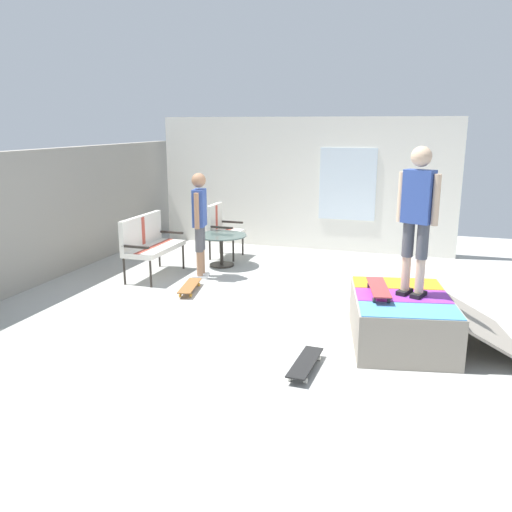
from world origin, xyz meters
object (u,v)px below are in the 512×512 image
(person_skater, at_px, (417,211))
(patio_chair_near_house, at_px, (221,226))
(skateboard_by_bench, at_px, (190,286))
(skate_ramp, at_px, (404,319))
(skateboard_on_ramp, at_px, (379,288))
(person_watching, at_px, (200,217))
(patio_table, at_px, (221,244))
(patio_bench, at_px, (148,240))
(skateboard_spare, at_px, (305,363))

(person_skater, bearing_deg, patio_chair_near_house, 48.33)
(patio_chair_near_house, distance_m, skateboard_by_bench, 2.28)
(skate_ramp, height_order, skateboard_by_bench, skate_ramp)
(person_skater, height_order, skateboard_on_ramp, person_skater)
(person_watching, bearing_deg, skateboard_on_ramp, -121.89)
(skateboard_on_ramp, bearing_deg, patio_table, 47.93)
(skate_ramp, height_order, person_watching, person_watching)
(patio_bench, height_order, patio_chair_near_house, same)
(person_watching, distance_m, skateboard_by_bench, 1.23)
(skate_ramp, xyz_separation_m, skateboard_by_bench, (1.05, 3.21, -0.21))
(skate_ramp, relative_size, skateboard_on_ramp, 2.56)
(patio_chair_near_house, distance_m, patio_table, 0.69)
(skateboard_by_bench, height_order, skateboard_spare, same)
(patio_table, height_order, skateboard_spare, patio_table)
(skateboard_spare, bearing_deg, patio_bench, 50.49)
(patio_table, relative_size, person_watching, 0.52)
(patio_bench, distance_m, skateboard_on_ramp, 4.28)
(skateboard_spare, bearing_deg, patio_chair_near_house, 31.28)
(patio_bench, relative_size, person_watching, 0.72)
(patio_table, relative_size, skateboard_on_ramp, 1.09)
(skate_ramp, bearing_deg, person_skater, -63.55)
(patio_table, bearing_deg, patio_chair_near_house, 22.18)
(person_watching, bearing_deg, patio_chair_near_house, 7.56)
(patio_bench, distance_m, skateboard_spare, 4.29)
(patio_chair_near_house, height_order, patio_table, patio_chair_near_house)
(patio_table, bearing_deg, skateboard_spare, -147.36)
(skateboard_by_bench, relative_size, skateboard_spare, 1.02)
(person_watching, relative_size, person_skater, 1.03)
(patio_table, height_order, skateboard_by_bench, patio_table)
(skateboard_spare, bearing_deg, patio_table, 32.64)
(skate_ramp, height_order, skateboard_on_ramp, skateboard_on_ramp)
(patio_bench, xyz_separation_m, skateboard_by_bench, (-0.60, -1.01, -0.53))
(skateboard_on_ramp, bearing_deg, person_watching, 58.11)
(skateboard_on_ramp, bearing_deg, skateboard_spare, 147.66)
(patio_table, relative_size, person_skater, 0.53)
(patio_chair_near_house, xyz_separation_m, person_skater, (-3.21, -3.61, 0.95))
(skate_ramp, bearing_deg, person_watching, 61.43)
(patio_chair_near_house, distance_m, skateboard_spare, 5.06)
(patio_bench, bearing_deg, patio_chair_near_house, -23.01)
(patio_bench, relative_size, skateboard_spare, 1.55)
(person_watching, xyz_separation_m, skateboard_by_bench, (-0.78, -0.15, -0.93))
(person_skater, bearing_deg, person_watching, 62.24)
(patio_bench, height_order, patio_table, patio_bench)
(person_skater, bearing_deg, skateboard_spare, 137.68)
(skate_ramp, bearing_deg, skateboard_by_bench, 71.91)
(skate_ramp, distance_m, skateboard_on_ramp, 0.49)
(skateboard_spare, bearing_deg, person_skater, -42.32)
(skate_ramp, bearing_deg, patio_table, 51.43)
(patio_chair_near_house, bearing_deg, patio_table, -157.82)
(patio_chair_near_house, bearing_deg, person_watching, -172.44)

